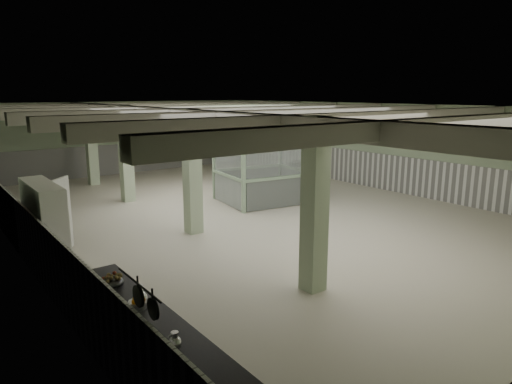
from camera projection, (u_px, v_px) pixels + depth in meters
floor at (243, 212)px, 15.73m from camera, size 20.00×20.00×0.00m
ceiling at (242, 106)px, 14.96m from camera, size 14.00×20.00×0.02m
wall_back at (128, 138)px, 23.12m from camera, size 14.00×0.02×3.60m
wall_left at (11, 186)px, 11.21m from camera, size 0.02×20.00×3.60m
wall_right at (376, 146)px, 19.47m from camera, size 0.02×20.00×3.60m
wainscot_left at (17, 226)px, 11.45m from camera, size 0.05×19.90×1.50m
wainscot_right at (374, 170)px, 19.68m from camera, size 0.05×19.90×1.50m
wainscot_back at (130, 158)px, 23.33m from camera, size 13.90×0.05×1.50m
girder at (174, 115)px, 13.53m from camera, size 0.45×19.90×0.40m
beam_a at (459, 124)px, 9.16m from camera, size 13.90×0.35×0.32m
beam_b at (361, 118)px, 11.10m from camera, size 13.90×0.35×0.32m
beam_c at (293, 115)px, 13.05m from camera, size 13.90×0.35×0.32m
beam_d at (242, 112)px, 14.99m from camera, size 13.90×0.35×0.32m
beam_e at (203, 109)px, 16.94m from camera, size 13.90×0.35×0.32m
beam_f at (172, 108)px, 18.89m from camera, size 13.90×0.35×0.32m
beam_g at (147, 106)px, 20.83m from camera, size 13.90×0.35×0.32m
column_a at (315, 206)px, 9.20m from camera, size 0.42×0.42×3.60m
column_b at (192, 172)px, 13.09m from camera, size 0.42×0.42×3.60m
column_c at (126, 154)px, 16.98m from camera, size 0.42×0.42×3.60m
column_d at (91, 144)px, 20.09m from camera, size 0.42×0.42×3.60m
hook_rail at (138, 284)px, 5.32m from camera, size 0.02×1.20×0.02m
pendant_front at (374, 133)px, 11.48m from camera, size 0.44×0.44×0.22m
pendant_mid at (246, 122)px, 15.76m from camera, size 0.44×0.44×0.22m
pendant_back at (178, 116)px, 19.65m from camera, size 0.44×0.44×0.22m
prep_counter at (153, 356)px, 6.32m from camera, size 0.91×5.20×0.91m
pitcher_near at (140, 296)px, 6.81m from camera, size 0.28×0.31×0.32m
pitcher_far at (175, 341)px, 5.64m from camera, size 0.19×0.21×0.25m
veg_colander at (112, 279)px, 7.60m from camera, size 0.43×0.43×0.18m
orange_bowl at (138, 305)px, 6.78m from camera, size 0.29×0.29×0.10m
skillet_near at (153, 309)px, 5.19m from camera, size 0.04×0.26×0.26m
skillet_far at (138, 296)px, 5.51m from camera, size 0.04×0.28×0.28m
walkin_cooler at (46, 230)px, 10.41m from camera, size 0.97×2.12×1.94m
guard_booth at (264, 155)px, 16.99m from camera, size 3.60×3.18×2.60m
filing_cabinet at (298, 178)px, 18.28m from camera, size 0.48×0.65×1.34m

